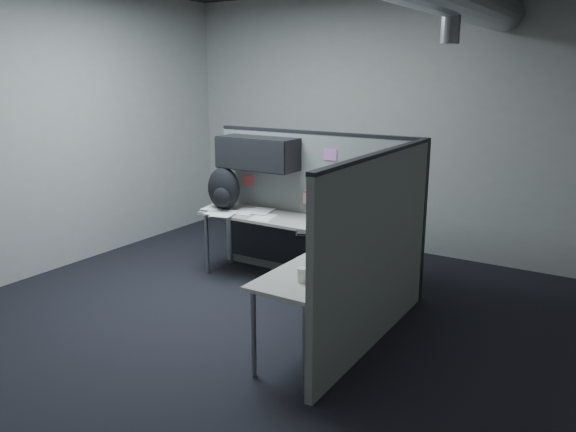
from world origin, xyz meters
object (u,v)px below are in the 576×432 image
Objects in this scene: desk at (306,241)px; monitor at (371,206)px; phone at (328,264)px; backpack at (224,189)px; keyboard at (322,234)px.

monitor is (0.58, 0.24, 0.38)m from desk.
phone is 0.61× the size of backpack.
monitor is 1.33× the size of backpack.
keyboard is (0.24, -0.11, 0.14)m from desk.
monitor is at bearing 22.59° from desk.
phone is (0.71, -0.86, 0.16)m from desk.
keyboard is 1.79× the size of phone.
phone reaches higher than keyboard.
monitor reaches higher than desk.
desk is 0.73m from monitor.
desk is 3.63× the size of monitor.
monitor is 1.13m from phone.
desk is at bearing -162.83° from monitor.
keyboard reaches higher than desk.
phone is (0.13, -1.10, -0.23)m from monitor.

